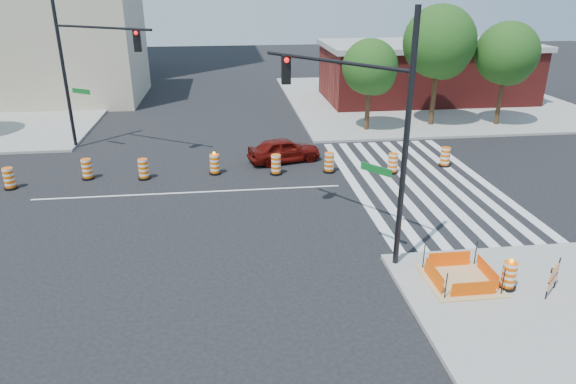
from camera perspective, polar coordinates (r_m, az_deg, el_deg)
name	(u,v)px	position (r m, az deg, el deg)	size (l,w,h in m)	color
ground	(190,193)	(24.09, -10.87, -0.06)	(120.00, 120.00, 0.00)	black
sidewalk_ne	(423,99)	(44.31, 14.76, 9.92)	(22.00, 22.00, 0.15)	gray
crosswalk_east	(418,182)	(25.69, 14.25, 1.08)	(6.75, 13.50, 0.01)	silver
lane_centerline	(190,192)	(24.09, -10.88, -0.05)	(14.00, 0.12, 0.01)	silver
excavation_pit	(460,279)	(17.45, 18.58, -9.18)	(2.20, 2.20, 0.90)	tan
brick_storefront	(426,72)	(43.91, 15.05, 12.78)	(16.50, 8.50, 4.60)	maroon
beige_midrise	(47,37)	(46.56, -25.23, 15.33)	(14.00, 10.00, 10.00)	#B8AD8C
red_coupe	(284,150)	(27.61, -0.44, 4.71)	(1.56, 3.89, 1.32)	#580B07
signal_pole_se	(362,112)	(17.11, 8.27, 8.79)	(3.95, 5.02, 8.27)	black
signal_pole_nw	(85,57)	(30.42, -21.58, 13.77)	(5.57, 3.67, 8.64)	black
pit_drum	(509,276)	(17.43, 23.32, -8.58)	(0.53, 0.53, 1.04)	black
barricade	(553,277)	(17.64, 27.39, -8.35)	(0.72, 0.63, 1.08)	#F35F05
tree_north_c	(370,70)	(33.23, 9.13, 13.23)	(3.46, 3.45, 5.86)	#382314
tree_north_d	(439,46)	(35.30, 16.47, 15.30)	(4.59, 4.59, 7.81)	#382314
tree_north_e	(507,57)	(36.87, 23.14, 13.64)	(3.99, 3.99, 6.79)	#382314
median_drum_1	(9,179)	(27.24, -28.57, 1.26)	(0.60, 0.60, 1.02)	black
median_drum_2	(87,170)	(27.01, -21.42, 2.32)	(0.60, 0.60, 1.02)	black
median_drum_3	(144,170)	(26.13, -15.75, 2.40)	(0.60, 0.60, 1.02)	black
median_drum_4	(215,165)	(26.09, -8.14, 3.02)	(0.60, 0.60, 1.18)	black
median_drum_5	(276,165)	(25.80, -1.35, 3.00)	(0.60, 0.60, 1.02)	black
median_drum_6	(329,163)	(26.17, 4.60, 3.22)	(0.60, 0.60, 1.02)	black
median_drum_7	(393,164)	(26.53, 11.56, 3.09)	(0.60, 0.60, 1.02)	black
median_drum_8	(445,158)	(28.18, 17.06, 3.68)	(0.60, 0.60, 1.02)	black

